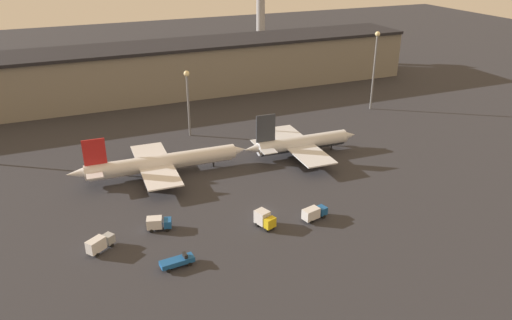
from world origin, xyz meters
The scene contains 12 objects.
ground centered at (0.00, 0.00, 0.00)m, with size 600.00×600.00×0.00m, color #2D2D33.
terminal_building centered at (0.00, 103.41, 10.42)m, with size 216.43×26.22×20.74m.
airplane_0 centered at (-18.11, 29.54, 3.68)m, with size 49.55×30.39×13.02m.
airplane_1 centered at (23.81, 27.02, 3.71)m, with size 36.86×32.24×14.11m.
service_vehicle_0 centered at (-38.35, -1.56, 1.90)m, with size 6.33×5.31×3.42m.
service_vehicle_1 centered at (-24.74, -13.00, 1.21)m, with size 7.04×2.93×2.56m.
service_vehicle_2 centered at (-2.78, -6.13, 2.07)m, with size 4.06×5.41×3.83m.
service_vehicle_3 centered at (9.12, -7.72, 1.77)m, with size 6.66×3.73×3.15m.
service_vehicle_4 centered at (-25.22, 2.08, 1.69)m, with size 5.92×3.92×3.01m.
lamp_post_1 centered at (-2.64, 55.29, 14.12)m, with size 1.80×1.80×21.79m.
lamp_post_2 centered at (68.41, 55.29, 18.13)m, with size 1.80×1.80×29.08m.
control_tower centered at (63.26, 149.35, 25.07)m, with size 9.00×9.00×43.17m.
Camera 1 is at (-42.20, -94.90, 60.76)m, focal length 35.00 mm.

